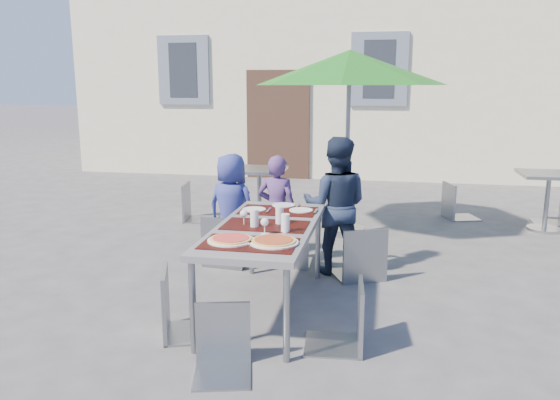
% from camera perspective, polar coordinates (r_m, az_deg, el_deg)
% --- Properties ---
extents(ground, '(90.00, 90.00, 0.00)m').
position_cam_1_polar(ground, '(4.04, 7.26, -16.35)').
color(ground, '#454547').
rests_on(ground, ground).
extents(dining_table, '(0.80, 1.85, 0.76)m').
position_cam_1_polar(dining_table, '(4.59, -1.53, -3.33)').
color(dining_table, '#4B4B50').
rests_on(dining_table, ground).
extents(pizza_near_left, '(0.35, 0.35, 0.03)m').
position_cam_1_polar(pizza_near_left, '(4.12, -5.16, -4.11)').
color(pizza_near_left, white).
rests_on(pizza_near_left, dining_table).
extents(pizza_near_right, '(0.37, 0.37, 0.03)m').
position_cam_1_polar(pizza_near_right, '(4.06, -0.67, -4.32)').
color(pizza_near_right, white).
rests_on(pizza_near_right, dining_table).
extents(glassware, '(0.45, 0.40, 0.15)m').
position_cam_1_polar(glassware, '(4.48, -1.14, -1.98)').
color(glassware, silver).
rests_on(glassware, dining_table).
extents(place_settings, '(0.70, 0.45, 0.01)m').
position_cam_1_polar(place_settings, '(5.17, -0.01, -0.85)').
color(place_settings, white).
rests_on(place_settings, dining_table).
extents(child_0, '(0.66, 0.52, 1.19)m').
position_cam_1_polar(child_0, '(5.95, -5.08, -0.82)').
color(child_0, navy).
rests_on(child_0, ground).
extents(child_1, '(0.47, 0.35, 1.19)m').
position_cam_1_polar(child_1, '(5.80, -0.30, -1.11)').
color(child_1, '#4E346A').
rests_on(child_1, ground).
extents(child_2, '(0.69, 0.41, 1.40)m').
position_cam_1_polar(child_2, '(5.57, 5.84, -0.59)').
color(child_2, '#1B253C').
rests_on(child_2, ground).
extents(chair_0, '(0.51, 0.51, 1.05)m').
position_cam_1_polar(chair_0, '(5.77, -5.76, -1.00)').
color(chair_0, gray).
rests_on(chair_0, ground).
extents(chair_1, '(0.41, 0.42, 0.91)m').
position_cam_1_polar(chair_1, '(5.75, 1.17, -1.93)').
color(chair_1, '#949B9F').
rests_on(chair_1, ground).
extents(chair_2, '(0.60, 0.60, 1.03)m').
position_cam_1_polar(chair_2, '(5.39, 8.60, -2.15)').
color(chair_2, gray).
rests_on(chair_2, ground).
extents(chair_3, '(0.57, 0.57, 1.00)m').
position_cam_1_polar(chair_3, '(4.24, -10.64, -6.40)').
color(chair_3, gray).
rests_on(chair_3, ground).
extents(chair_4, '(0.45, 0.45, 0.94)m').
position_cam_1_polar(chair_4, '(4.01, 7.11, -7.91)').
color(chair_4, gray).
rests_on(chair_4, ground).
extents(chair_5, '(0.46, 0.46, 0.86)m').
position_cam_1_polar(chair_5, '(3.71, -6.13, -10.49)').
color(chair_5, gray).
rests_on(chair_5, ground).
extents(patio_umbrella, '(2.36, 2.36, 2.32)m').
position_cam_1_polar(patio_umbrella, '(6.92, 7.26, 13.38)').
color(patio_umbrella, '#B1B3B9').
rests_on(patio_umbrella, ground).
extents(cafe_table_0, '(0.70, 0.70, 0.75)m').
position_cam_1_polar(cafe_table_0, '(7.71, -2.16, 1.57)').
color(cafe_table_0, '#B1B3B9').
rests_on(cafe_table_0, ground).
extents(bg_chair_l_0, '(0.51, 0.50, 1.01)m').
position_cam_1_polar(bg_chair_l_0, '(7.84, -9.09, 2.15)').
color(bg_chair_l_0, gray).
rests_on(bg_chair_l_0, ground).
extents(bg_chair_r_0, '(0.46, 0.46, 0.88)m').
position_cam_1_polar(bg_chair_r_0, '(7.29, -0.04, 0.94)').
color(bg_chair_r_0, gray).
rests_on(bg_chair_r_0, ground).
extents(cafe_table_1, '(0.73, 0.73, 0.78)m').
position_cam_1_polar(cafe_table_1, '(7.98, 26.21, 0.90)').
color(cafe_table_1, '#B1B3B9').
rests_on(cafe_table_1, ground).
extents(bg_chair_l_1, '(0.55, 0.55, 0.99)m').
position_cam_1_polar(bg_chair_l_1, '(8.23, 18.00, 2.10)').
color(bg_chair_l_1, '#8F969A').
rests_on(bg_chair_l_1, ground).
extents(bg_chair_r_1, '(0.43, 0.43, 0.96)m').
position_cam_1_polar(bg_chair_r_1, '(8.47, 27.18, 1.48)').
color(bg_chair_r_1, gray).
rests_on(bg_chair_r_1, ground).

